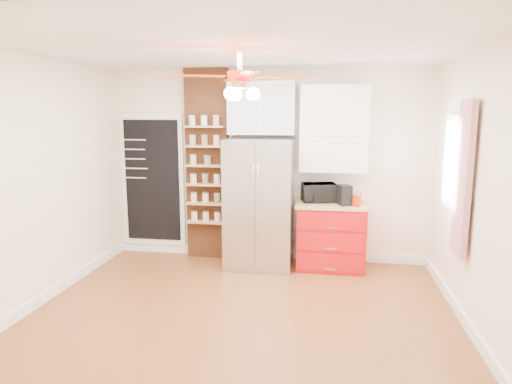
% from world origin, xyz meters
% --- Properties ---
extents(floor, '(4.50, 4.50, 0.00)m').
position_xyz_m(floor, '(0.00, 0.00, 0.00)').
color(floor, brown).
rests_on(floor, ground).
extents(ceiling, '(4.50, 4.50, 0.00)m').
position_xyz_m(ceiling, '(0.00, 0.00, 2.70)').
color(ceiling, white).
rests_on(ceiling, wall_back).
extents(wall_back, '(4.50, 0.02, 2.70)m').
position_xyz_m(wall_back, '(0.00, 2.00, 1.35)').
color(wall_back, '#FFEECD').
rests_on(wall_back, floor).
extents(wall_front, '(4.50, 0.02, 2.70)m').
position_xyz_m(wall_front, '(0.00, -2.00, 1.35)').
color(wall_front, '#FFEECD').
rests_on(wall_front, floor).
extents(wall_left, '(0.02, 4.00, 2.70)m').
position_xyz_m(wall_left, '(-2.25, 0.00, 1.35)').
color(wall_left, '#FFEECD').
rests_on(wall_left, floor).
extents(wall_right, '(0.02, 4.00, 2.70)m').
position_xyz_m(wall_right, '(2.25, 0.00, 1.35)').
color(wall_right, '#FFEECD').
rests_on(wall_right, floor).
extents(chalkboard, '(0.95, 0.05, 1.95)m').
position_xyz_m(chalkboard, '(-1.70, 1.96, 1.10)').
color(chalkboard, white).
rests_on(chalkboard, wall_back).
extents(brick_pillar, '(0.60, 0.16, 2.70)m').
position_xyz_m(brick_pillar, '(-0.85, 1.92, 1.35)').
color(brick_pillar, brown).
rests_on(brick_pillar, floor).
extents(fridge, '(0.90, 0.70, 1.75)m').
position_xyz_m(fridge, '(-0.05, 1.63, 0.88)').
color(fridge, '#ACACB0').
rests_on(fridge, floor).
extents(upper_glass_cabinet, '(0.90, 0.35, 0.70)m').
position_xyz_m(upper_glass_cabinet, '(-0.05, 1.82, 2.15)').
color(upper_glass_cabinet, white).
rests_on(upper_glass_cabinet, wall_back).
extents(red_cabinet, '(0.94, 0.64, 0.90)m').
position_xyz_m(red_cabinet, '(0.92, 1.68, 0.45)').
color(red_cabinet, red).
rests_on(red_cabinet, floor).
extents(upper_shelf_unit, '(0.90, 0.30, 1.15)m').
position_xyz_m(upper_shelf_unit, '(0.92, 1.85, 1.88)').
color(upper_shelf_unit, white).
rests_on(upper_shelf_unit, wall_back).
extents(window, '(0.04, 0.75, 1.05)m').
position_xyz_m(window, '(2.23, 0.90, 1.55)').
color(window, white).
rests_on(window, wall_right).
extents(curtain, '(0.06, 0.40, 1.55)m').
position_xyz_m(curtain, '(2.18, 0.35, 1.45)').
color(curtain, '#AC1728').
rests_on(curtain, wall_right).
extents(ceiling_fan, '(1.40, 1.40, 0.44)m').
position_xyz_m(ceiling_fan, '(0.00, 0.00, 2.42)').
color(ceiling_fan, silver).
rests_on(ceiling_fan, ceiling).
extents(toaster_oven, '(0.51, 0.41, 0.25)m').
position_xyz_m(toaster_oven, '(0.74, 1.75, 1.02)').
color(toaster_oven, black).
rests_on(toaster_oven, red_cabinet).
extents(coffee_maker, '(0.20, 0.23, 0.27)m').
position_xyz_m(coffee_maker, '(1.08, 1.57, 1.03)').
color(coffee_maker, black).
rests_on(coffee_maker, red_cabinet).
extents(canister_left, '(0.14, 0.14, 0.15)m').
position_xyz_m(canister_left, '(1.23, 1.51, 0.98)').
color(canister_left, '#AC2209').
rests_on(canister_left, red_cabinet).
extents(canister_right, '(0.14, 0.14, 0.15)m').
position_xyz_m(canister_right, '(1.25, 1.65, 0.97)').
color(canister_right, '#B9270A').
rests_on(canister_right, red_cabinet).
extents(pantry_jar_oats, '(0.08, 0.08, 0.13)m').
position_xyz_m(pantry_jar_oats, '(-1.01, 1.75, 1.44)').
color(pantry_jar_oats, beige).
rests_on(pantry_jar_oats, brick_pillar).
extents(pantry_jar_beans, '(0.12, 0.12, 0.12)m').
position_xyz_m(pantry_jar_beans, '(-0.81, 1.76, 1.43)').
color(pantry_jar_beans, olive).
rests_on(pantry_jar_beans, brick_pillar).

